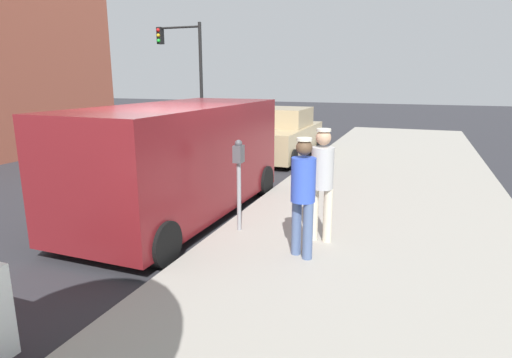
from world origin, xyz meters
TOP-DOWN VIEW (x-y plane):
  - ground_plane at (0.00, 0.00)m, footprint 80.00×80.00m
  - sidewalk_slab at (3.50, 0.00)m, footprint 5.00×32.00m
  - parking_meter_near at (1.35, -0.20)m, footprint 0.14×0.18m
  - pedestrian_in_gray at (2.72, -0.20)m, footprint 0.36×0.34m
  - pedestrian_in_blue at (2.61, -0.90)m, footprint 0.34×0.34m
  - parked_van at (-0.15, 0.44)m, footprint 2.19×5.23m
  - parked_sedan_ahead at (-0.22, 7.12)m, footprint 1.94×4.40m
  - traffic_light_corner at (-6.90, 12.58)m, footprint 2.48×0.42m

SIDE VIEW (x-z plane):
  - ground_plane at x=0.00m, z-range 0.00..0.00m
  - sidewalk_slab at x=3.50m, z-range 0.00..0.15m
  - parked_sedan_ahead at x=-0.22m, z-range -0.08..1.57m
  - pedestrian_in_blue at x=2.61m, z-range 0.28..1.98m
  - parked_van at x=-0.15m, z-range 0.08..2.23m
  - pedestrian_in_gray at x=2.72m, z-range 0.28..2.04m
  - parking_meter_near at x=1.35m, z-range 0.42..1.94m
  - traffic_light_corner at x=-6.90m, z-range 0.92..6.12m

